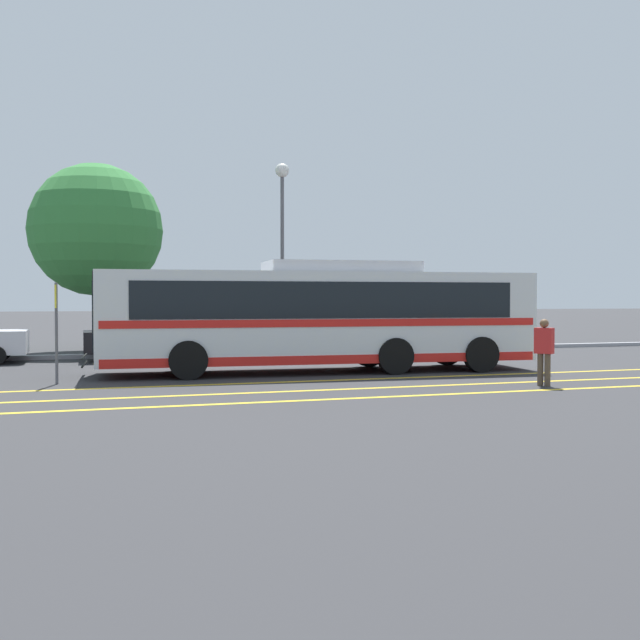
% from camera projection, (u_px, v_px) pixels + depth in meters
% --- Properties ---
extents(ground_plane, '(220.00, 220.00, 0.00)m').
position_uv_depth(ground_plane, '(324.00, 371.00, 21.30)').
color(ground_plane, '#2D2D30').
extents(lane_strip_0, '(32.10, 0.20, 0.01)m').
position_uv_depth(lane_strip_0, '(347.00, 380.00, 18.97)').
color(lane_strip_0, gold).
rests_on(lane_strip_0, ground_plane).
extents(lane_strip_1, '(32.10, 0.20, 0.01)m').
position_uv_depth(lane_strip_1, '(374.00, 388.00, 17.22)').
color(lane_strip_1, gold).
rests_on(lane_strip_1, ground_plane).
extents(lane_strip_2, '(32.10, 0.20, 0.01)m').
position_uv_depth(lane_strip_2, '(401.00, 396.00, 15.77)').
color(lane_strip_2, gold).
rests_on(lane_strip_2, ground_plane).
extents(curb_strip, '(40.10, 0.36, 0.15)m').
position_uv_depth(curb_strip, '(263.00, 352.00, 27.66)').
color(curb_strip, '#99999E').
rests_on(curb_strip, ground_plane).
extents(transit_bus, '(12.54, 3.32, 3.10)m').
position_uv_depth(transit_bus, '(321.00, 315.00, 21.02)').
color(transit_bus, silver).
rests_on(transit_bus, ground_plane).
extents(parked_car_1, '(4.31, 2.01, 1.49)m').
position_uv_depth(parked_car_1, '(150.00, 338.00, 25.04)').
color(parked_car_1, black).
rests_on(parked_car_1, ground_plane).
extents(parked_car_2, '(4.13, 1.84, 1.36)m').
position_uv_depth(parked_car_2, '(294.00, 337.00, 26.93)').
color(parked_car_2, '#4C3823').
rests_on(parked_car_2, ground_plane).
extents(pedestrian_0, '(0.42, 0.47, 1.58)m').
position_uv_depth(pedestrian_0, '(544.00, 348.00, 17.60)').
color(pedestrian_0, brown).
rests_on(pedestrian_0, ground_plane).
extents(bus_stop_sign, '(0.07, 0.40, 2.45)m').
position_uv_depth(bus_stop_sign, '(56.00, 320.00, 17.96)').
color(bus_stop_sign, '#59595E').
rests_on(bus_stop_sign, ground_plane).
extents(street_lamp, '(0.54, 0.54, 7.27)m').
position_uv_depth(street_lamp, '(282.00, 214.00, 28.81)').
color(street_lamp, '#59595E').
rests_on(street_lamp, ground_plane).
extents(tree_0, '(5.16, 5.16, 7.34)m').
position_uv_depth(tree_0, '(96.00, 230.00, 29.23)').
color(tree_0, '#513823').
rests_on(tree_0, ground_plane).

